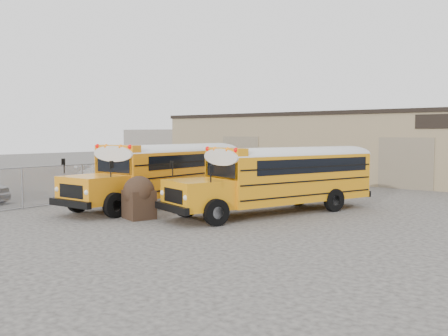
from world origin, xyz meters
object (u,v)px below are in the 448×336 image
Objects in this scene: tarp_bundle at (139,197)px; car_white at (111,178)px; school_bus_right at (373,169)px; car_dark at (168,171)px; school_bus_left at (237,163)px.

car_white is (-8.17, 5.07, -0.12)m from tarp_bundle.
school_bus_right is 15.11m from car_dark.
school_bus_right reaches higher than tarp_bundle.
car_dark is at bearing 131.36° from tarp_bundle.
tarp_bundle is (-5.03, -10.10, -0.74)m from school_bus_right.
school_bus_left is 1.01× the size of school_bus_right.
car_white is (-5.77, -4.13, -0.90)m from school_bus_left.
school_bus_left is at bearing 104.62° from tarp_bundle.
tarp_bundle reaches higher than car_dark.
school_bus_right is 1.95× the size of car_white.
tarp_bundle is 0.33× the size of car_white.
school_bus_left reaches higher than tarp_bundle.
car_white is at bearing -159.14° from school_bus_right.
tarp_bundle is 0.39× the size of car_dark.
tarp_bundle is at bearing -116.46° from school_bus_right.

